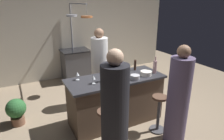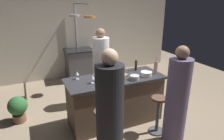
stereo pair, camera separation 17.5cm
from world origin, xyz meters
TOP-DOWN VIEW (x-y plane):
  - ground_plane at (0.00, 0.00)m, footprint 9.00×9.00m
  - back_wall at (0.00, 2.85)m, footprint 6.40×0.16m
  - kitchen_island at (0.00, 0.00)m, footprint 1.80×0.72m
  - stove_range at (0.00, 2.45)m, footprint 0.80×0.64m
  - chef at (0.04, 0.80)m, footprint 0.36×0.36m
  - bar_stool_left at (-0.50, -0.62)m, footprint 0.28×0.28m
  - guest_left at (-0.55, -0.99)m, footprint 0.36×0.36m
  - bar_stool_right at (0.53, -0.62)m, footprint 0.28×0.28m
  - guest_right at (0.59, -0.96)m, footprint 0.34×0.34m
  - overhead_pot_rack at (-0.06, 2.01)m, footprint 0.61×1.36m
  - potted_plant at (-1.70, 0.73)m, footprint 0.36×0.36m
  - cutting_board at (0.10, 0.09)m, footprint 0.32×0.22m
  - pepper_mill at (0.54, 0.20)m, footprint 0.05×0.05m
  - wine_bottle_dark at (-0.07, -0.25)m, footprint 0.07×0.07m
  - wine_bottle_green at (-0.27, -0.06)m, footprint 0.07×0.07m
  - wine_bottle_rose at (0.79, -0.12)m, footprint 0.07×0.07m
  - wine_glass_near_right_guest at (-0.65, 0.22)m, footprint 0.07×0.07m
  - wine_glass_near_left_guest at (-0.46, -0.07)m, footprint 0.07×0.07m
  - mixing_bowl_steel at (0.27, -0.22)m, footprint 0.17×0.17m
  - mixing_bowl_ceramic at (0.56, -0.15)m, footprint 0.21×0.21m

SIDE VIEW (x-z plane):
  - ground_plane at x=0.00m, z-range 0.00..0.00m
  - potted_plant at x=-1.70m, z-range 0.04..0.56m
  - bar_stool_left at x=-0.50m, z-range 0.04..0.72m
  - bar_stool_right at x=0.53m, z-range 0.04..0.72m
  - stove_range at x=0.00m, z-range 0.00..0.89m
  - kitchen_island at x=0.00m, z-range 0.00..0.90m
  - guest_right at x=0.59m, z-range -0.06..1.57m
  - chef at x=0.04m, z-range -0.06..1.63m
  - guest_left at x=-0.55m, z-range -0.06..1.64m
  - cutting_board at x=0.10m, z-range 0.90..0.92m
  - mixing_bowl_steel at x=0.27m, z-range 0.90..0.98m
  - mixing_bowl_ceramic at x=0.56m, z-range 0.90..0.98m
  - pepper_mill at x=0.54m, z-range 0.90..1.11m
  - wine_glass_near_right_guest at x=-0.65m, z-range 0.93..1.08m
  - wine_glass_near_left_guest at x=-0.46m, z-range 0.93..1.08m
  - wine_bottle_green at x=-0.27m, z-range 0.86..1.16m
  - wine_bottle_dark at x=-0.07m, z-range 0.86..1.16m
  - wine_bottle_rose at x=0.79m, z-range 0.86..1.19m
  - back_wall at x=0.00m, z-range 0.00..2.60m
  - overhead_pot_rack at x=-0.06m, z-range 0.56..2.73m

